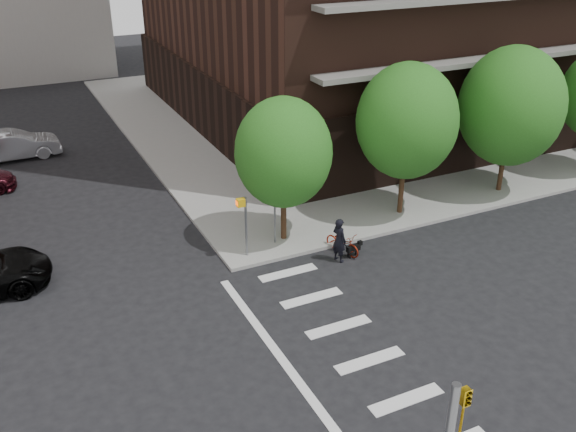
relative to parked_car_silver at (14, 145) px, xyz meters
name	(u,v)px	position (x,y,z in m)	size (l,w,h in m)	color
ground	(285,388)	(5.50, -24.12, -0.82)	(120.00, 120.00, 0.00)	black
sidewalk_ne	(401,105)	(26.00, -0.62, -0.74)	(39.00, 33.00, 0.15)	gray
crosswalk	(348,367)	(7.71, -24.12, -0.81)	(3.85, 13.00, 0.01)	silver
tree_a	(283,153)	(9.50, -15.62, 3.23)	(4.00, 4.00, 5.90)	#301E11
tree_b	(407,121)	(15.50, -15.62, 3.73)	(4.50, 4.50, 6.65)	#301E11
tree_c	(511,106)	(21.50, -15.62, 3.63)	(5.00, 5.00, 6.80)	#301E11
pedestrian_signal	(252,215)	(7.82, -16.20, 1.04)	(2.18, 0.67, 2.60)	slate
parked_car_silver	(14,145)	(0.00, 0.00, 0.00)	(4.96, 1.73, 1.63)	silver
scooter	(343,243)	(11.25, -17.62, -0.35)	(0.62, 1.77, 0.93)	maroon
dog_walker	(339,240)	(10.79, -18.12, 0.12)	(0.45, 0.69, 1.88)	black
dog	(354,248)	(11.53, -18.10, -0.42)	(0.75, 0.27, 0.62)	black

